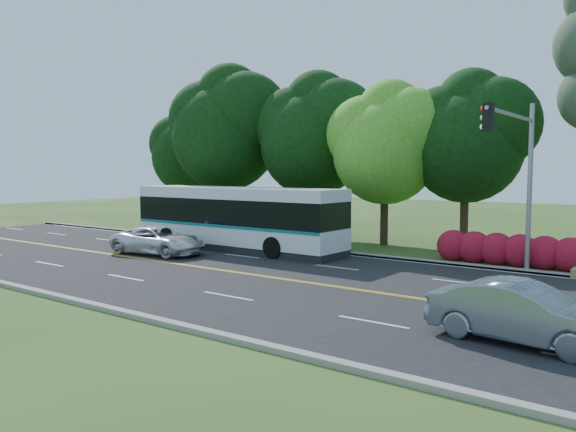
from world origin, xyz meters
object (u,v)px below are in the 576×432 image
Objects in this scene: traffic_signal at (518,160)px; transit_bus at (236,219)px; suv at (159,241)px; sedan at (523,314)px.

transit_bus is (-14.35, -0.26, -3.00)m from traffic_signal.
traffic_signal is 17.22m from suv.
transit_bus is at bearing 69.90° from sedan.
traffic_signal reaches higher than sedan.
sedan is 0.91× the size of suv.
transit_bus is 18.67m from sedan.
suv is (-18.67, 4.52, -0.05)m from sedan.
sedan is (2.39, -8.49, -3.90)m from traffic_signal.
transit_bus is 2.55× the size of suv.
traffic_signal reaches higher than transit_bus.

